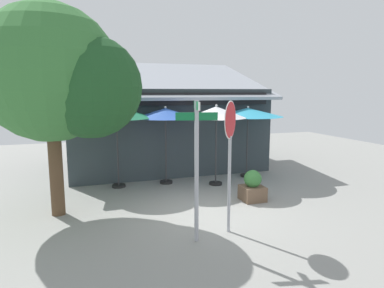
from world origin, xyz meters
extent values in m
cube|color=gray|center=(0.00, 0.00, -0.05)|extent=(28.00, 28.00, 0.10)
cube|color=#333D42|center=(0.25, 5.84, 1.62)|extent=(7.57, 4.97, 3.24)
cube|color=#999EA8|center=(0.25, 5.69, 3.67)|extent=(8.07, 5.48, 1.68)
cube|color=black|center=(0.25, 3.30, 2.89)|extent=(6.97, 0.16, 0.44)
cylinder|color=#A8AAB2|center=(-0.81, -1.79, 1.49)|extent=(0.09, 0.09, 2.97)
cube|color=#116B38|center=(-0.81, -1.79, 2.87)|extent=(0.22, 0.84, 0.16)
cube|color=#116B38|center=(-0.81, -1.79, 2.65)|extent=(0.84, 0.22, 0.16)
cube|color=white|center=(-0.92, -2.24, 2.87)|extent=(0.05, 0.07, 0.16)
cylinder|color=#A8AAB2|center=(0.03, -1.58, 1.09)|extent=(0.07, 0.07, 2.19)
cylinder|color=white|center=(0.03, -1.58, 2.54)|extent=(0.55, 0.64, 0.83)
cylinder|color=red|center=(0.03, -1.58, 2.54)|extent=(0.53, 0.61, 0.78)
cylinder|color=black|center=(-1.94, 2.88, 0.04)|extent=(0.44, 0.44, 0.08)
cylinder|color=#333335|center=(-1.94, 2.88, 1.18)|extent=(0.05, 0.05, 2.35)
cone|color=#1E724C|center=(-1.94, 2.88, 2.50)|extent=(2.37, 2.37, 0.38)
sphere|color=silver|center=(-1.94, 2.88, 2.72)|extent=(0.08, 0.08, 0.08)
cylinder|color=black|center=(-0.33, 2.84, 0.04)|extent=(0.44, 0.44, 0.08)
cylinder|color=#333335|center=(-0.33, 2.84, 1.16)|extent=(0.05, 0.05, 2.32)
cone|color=#2D56B7|center=(-0.33, 2.84, 2.43)|extent=(2.16, 2.16, 0.32)
sphere|color=silver|center=(-0.33, 2.84, 2.62)|extent=(0.08, 0.08, 0.08)
cylinder|color=black|center=(1.23, 2.14, 0.04)|extent=(0.44, 0.44, 0.08)
cylinder|color=#333335|center=(1.23, 2.14, 1.17)|extent=(0.05, 0.05, 2.33)
cone|color=white|center=(1.23, 2.14, 2.47)|extent=(1.98, 1.98, 0.38)
sphere|color=silver|center=(1.23, 2.14, 2.69)|extent=(0.08, 0.08, 0.08)
cylinder|color=black|center=(2.75, 2.82, 0.04)|extent=(0.44, 0.44, 0.08)
cylinder|color=#333335|center=(2.75, 2.82, 1.15)|extent=(0.05, 0.05, 2.30)
cone|color=#2D99BC|center=(2.75, 2.82, 2.40)|extent=(2.53, 2.53, 0.31)
sphere|color=silver|center=(2.75, 2.82, 2.59)|extent=(0.08, 0.08, 0.08)
cylinder|color=brown|center=(-3.70, 0.79, 1.17)|extent=(0.34, 0.34, 2.33)
sphere|color=#387538|center=(-3.70, 0.79, 3.59)|extent=(3.35, 3.35, 3.35)
sphere|color=#1E4C23|center=(-2.77, 0.37, 3.25)|extent=(2.48, 2.48, 2.48)
cube|color=brown|center=(1.61, 0.24, 0.21)|extent=(0.64, 0.64, 0.43)
sphere|color=#387538|center=(1.61, 0.24, 0.65)|extent=(0.51, 0.51, 0.51)
camera|label=1|loc=(-3.02, -8.20, 3.15)|focal=31.50mm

